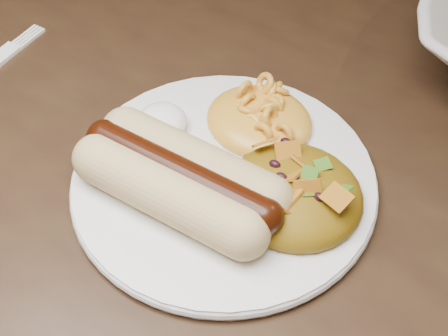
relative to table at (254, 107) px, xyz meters
The scene contains 6 objects.
table is the anchor object (origin of this frame).
plate 0.21m from the table, 68.07° to the right, with size 0.23×0.23×0.01m, color white.
hotdog 0.24m from the table, 75.53° to the right, with size 0.14×0.07×0.04m.
mac_and_cheese 0.18m from the table, 59.82° to the right, with size 0.09×0.08×0.03m, color gold.
sour_cream 0.19m from the table, 89.44° to the right, with size 0.04×0.04×0.02m, color white.
taco_salad 0.24m from the table, 53.14° to the right, with size 0.10×0.10×0.04m.
Camera 1 is at (0.24, -0.46, 1.15)m, focal length 55.00 mm.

